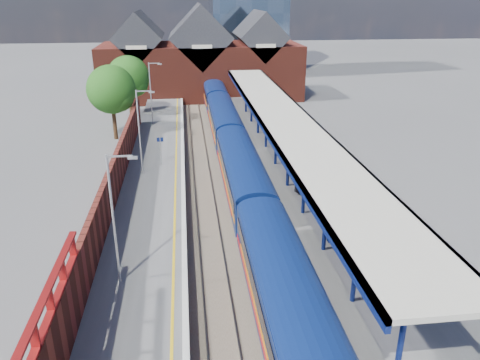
% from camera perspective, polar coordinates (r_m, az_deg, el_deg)
% --- Properties ---
extents(ground, '(240.00, 240.00, 0.00)m').
position_cam_1_polar(ground, '(47.83, -3.20, 3.42)').
color(ground, '#5B5B5E').
rests_on(ground, ground).
extents(ballast_bed, '(6.00, 76.00, 0.06)m').
position_cam_1_polar(ballast_bed, '(38.47, -2.20, -1.18)').
color(ballast_bed, '#473D33').
rests_on(ballast_bed, ground).
extents(rails, '(4.51, 76.00, 0.14)m').
position_cam_1_polar(rails, '(38.43, -2.20, -1.05)').
color(rails, slate).
rests_on(rails, ground).
extents(left_platform, '(5.00, 76.00, 1.00)m').
position_cam_1_polar(left_platform, '(38.29, -10.44, -0.89)').
color(left_platform, '#565659').
rests_on(left_platform, ground).
extents(right_platform, '(6.00, 76.00, 1.00)m').
position_cam_1_polar(right_platform, '(39.18, 6.57, -0.13)').
color(right_platform, '#565659').
rests_on(right_platform, ground).
extents(coping_left, '(0.30, 76.00, 0.05)m').
position_cam_1_polar(coping_left, '(38.00, -6.96, -0.01)').
color(coping_left, silver).
rests_on(coping_left, left_platform).
extents(coping_right, '(0.30, 76.00, 0.05)m').
position_cam_1_polar(coping_right, '(38.45, 2.46, 0.41)').
color(coping_right, silver).
rests_on(coping_right, right_platform).
extents(yellow_line, '(0.14, 76.00, 0.01)m').
position_cam_1_polar(yellow_line, '(38.01, -7.86, -0.07)').
color(yellow_line, yellow).
rests_on(yellow_line, left_platform).
extents(train, '(2.87, 65.90, 3.45)m').
position_cam_1_polar(train, '(44.27, -1.04, 4.82)').
color(train, navy).
rests_on(train, ground).
extents(canopy, '(4.50, 52.00, 4.48)m').
position_cam_1_polar(canopy, '(39.40, 5.49, 7.32)').
color(canopy, navy).
rests_on(canopy, right_platform).
extents(lamp_post_b, '(1.48, 0.18, 7.00)m').
position_cam_1_polar(lamp_post_b, '(23.84, -14.94, -3.85)').
color(lamp_post_b, '#A5A8AA').
rests_on(lamp_post_b, left_platform).
extents(lamp_post_c, '(1.48, 0.18, 7.00)m').
position_cam_1_polar(lamp_post_c, '(38.82, -12.01, 6.32)').
color(lamp_post_c, '#A5A8AA').
rests_on(lamp_post_c, left_platform).
extents(lamp_post_d, '(1.48, 0.18, 7.00)m').
position_cam_1_polar(lamp_post_d, '(54.39, -10.71, 10.76)').
color(lamp_post_d, '#A5A8AA').
rests_on(lamp_post_d, left_platform).
extents(platform_sign, '(0.55, 0.08, 2.50)m').
position_cam_1_polar(platform_sign, '(41.27, -9.67, 4.07)').
color(platform_sign, '#A5A8AA').
rests_on(platform_sign, left_platform).
extents(brick_wall, '(0.35, 50.00, 3.86)m').
position_cam_1_polar(brick_wall, '(31.93, -15.92, -2.28)').
color(brick_wall, '#5E2218').
rests_on(brick_wall, left_platform).
extents(station_building, '(30.00, 12.12, 13.78)m').
position_cam_1_polar(station_building, '(74.00, -4.79, 14.24)').
color(station_building, '#5E2218').
rests_on(station_building, ground).
extents(tree_near, '(5.20, 5.20, 8.10)m').
position_cam_1_polar(tree_near, '(52.69, -15.27, 10.43)').
color(tree_near, '#382314').
rests_on(tree_near, ground).
extents(tree_far, '(5.20, 5.20, 8.10)m').
position_cam_1_polar(tree_far, '(60.38, -13.31, 11.97)').
color(tree_far, '#382314').
rests_on(tree_far, ground).
extents(parked_car_red, '(4.09, 2.33, 1.31)m').
position_cam_1_polar(parked_car_red, '(28.07, 17.90, -7.79)').
color(parked_car_red, '#AA0E2F').
rests_on(parked_car_red, right_platform).
extents(parked_car_silver, '(4.35, 1.77, 1.40)m').
position_cam_1_polar(parked_car_silver, '(36.04, 11.77, -0.39)').
color(parked_car_silver, '#9D9EA2').
rests_on(parked_car_silver, right_platform).
extents(parked_car_dark, '(4.79, 3.20, 1.29)m').
position_cam_1_polar(parked_car_dark, '(35.43, 10.28, -0.77)').
color(parked_car_dark, black).
rests_on(parked_car_dark, right_platform).
extents(parked_car_blue, '(5.03, 3.81, 1.27)m').
position_cam_1_polar(parked_car_blue, '(29.08, 15.04, -6.42)').
color(parked_car_blue, navy).
rests_on(parked_car_blue, right_platform).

